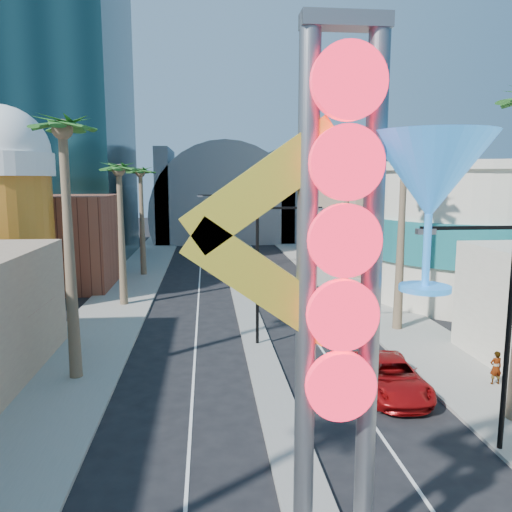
{
  "coord_description": "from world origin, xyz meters",
  "views": [
    {
      "loc": [
        -2.78,
        -7.12,
        9.31
      ],
      "look_at": [
        0.12,
        21.95,
        4.86
      ],
      "focal_mm": 35.0,
      "sensor_mm": 36.0,
      "label": 1
    }
  ],
  "objects": [
    {
      "name": "palm_3",
      "position": [
        -9.0,
        42.0,
        9.48
      ],
      "size": [
        2.4,
        2.4,
        11.2
      ],
      "color": "brown",
      "rests_on": "ground"
    },
    {
      "name": "palm_2",
      "position": [
        -9.0,
        30.0,
        9.48
      ],
      "size": [
        2.4,
        2.4,
        11.2
      ],
      "color": "brown",
      "rests_on": "ground"
    },
    {
      "name": "streetlight_0",
      "position": [
        0.55,
        20.0,
        4.88
      ],
      "size": [
        3.79,
        0.25,
        8.0
      ],
      "color": "black",
      "rests_on": "ground"
    },
    {
      "name": "median",
      "position": [
        0.0,
        38.0,
        0.07
      ],
      "size": [
        1.6,
        84.0,
        0.15
      ],
      "primitive_type": "cube",
      "color": "gray",
      "rests_on": "ground"
    },
    {
      "name": "palm_6",
      "position": [
        9.0,
        22.0,
        9.93
      ],
      "size": [
        2.4,
        2.4,
        11.7
      ],
      "color": "brown",
      "rests_on": "ground"
    },
    {
      "name": "sidewalk_west",
      "position": [
        -9.5,
        35.0,
        0.07
      ],
      "size": [
        5.0,
        100.0,
        0.15
      ],
      "primitive_type": "cube",
      "color": "gray",
      "rests_on": "ground"
    },
    {
      "name": "pedestrian_a",
      "position": [
        10.15,
        13.21,
        0.92
      ],
      "size": [
        0.57,
        0.38,
        1.55
      ],
      "primitive_type": "imported",
      "rotation": [
        0.0,
        0.0,
        3.16
      ],
      "color": "gray",
      "rests_on": "sidewalk_east"
    },
    {
      "name": "filler_east",
      "position": [
        16.0,
        48.0,
        5.0
      ],
      "size": [
        10.0,
        20.0,
        10.0
      ],
      "primitive_type": "cube",
      "color": "#9D7C65",
      "rests_on": "ground"
    },
    {
      "name": "brick_filler_west",
      "position": [
        -16.0,
        38.0,
        4.0
      ],
      "size": [
        10.0,
        10.0,
        8.0
      ],
      "primitive_type": "cube",
      "color": "brown",
      "rests_on": "ground"
    },
    {
      "name": "red_pickup",
      "position": [
        5.17,
        13.07,
        0.76
      ],
      "size": [
        2.8,
        5.62,
        1.53
      ],
      "primitive_type": "imported",
      "rotation": [
        0.0,
        0.0,
        -0.05
      ],
      "color": "#990B0D",
      "rests_on": "ground"
    },
    {
      "name": "streetlight_1",
      "position": [
        -0.55,
        44.0,
        4.88
      ],
      "size": [
        3.79,
        0.25,
        8.0
      ],
      "color": "black",
      "rests_on": "ground"
    },
    {
      "name": "streetlight_2",
      "position": [
        6.72,
        8.0,
        4.83
      ],
      "size": [
        3.45,
        0.25,
        8.0
      ],
      "color": "black",
      "rests_on": "ground"
    },
    {
      "name": "canopy",
      "position": [
        0.0,
        72.0,
        4.31
      ],
      "size": [
        22.0,
        16.0,
        22.0
      ],
      "color": "slate",
      "rests_on": "ground"
    },
    {
      "name": "hotel_tower",
      "position": [
        -22.0,
        52.0,
        25.0
      ],
      "size": [
        20.0,
        20.0,
        50.0
      ],
      "primitive_type": "cube",
      "color": "black",
      "rests_on": "ground"
    },
    {
      "name": "sidewalk_east",
      "position": [
        9.5,
        35.0,
        0.07
      ],
      "size": [
        5.0,
        100.0,
        0.15
      ],
      "primitive_type": "cube",
      "color": "gray",
      "rests_on": "ground"
    },
    {
      "name": "turquoise_building",
      "position": [
        18.0,
        30.0,
        5.25
      ],
      "size": [
        16.6,
        16.6,
        10.6
      ],
      "color": "beige",
      "rests_on": "ground"
    },
    {
      "name": "neon_sign",
      "position": [
        0.82,
        2.96,
        7.31
      ],
      "size": [
        6.53,
        2.6,
        12.55
      ],
      "color": "gray",
      "rests_on": "ground"
    },
    {
      "name": "palm_7",
      "position": [
        9.0,
        34.0,
        10.82
      ],
      "size": [
        2.4,
        2.4,
        12.7
      ],
      "color": "brown",
      "rests_on": "ground"
    },
    {
      "name": "beer_mug",
      "position": [
        -17.0,
        30.0,
        7.84
      ],
      "size": [
        7.0,
        7.0,
        14.5
      ],
      "color": "#BA7C18",
      "rests_on": "ground"
    },
    {
      "name": "palm_1",
      "position": [
        -9.0,
        16.0,
        10.82
      ],
      "size": [
        2.4,
        2.4,
        12.7
      ],
      "color": "brown",
      "rests_on": "ground"
    }
  ]
}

